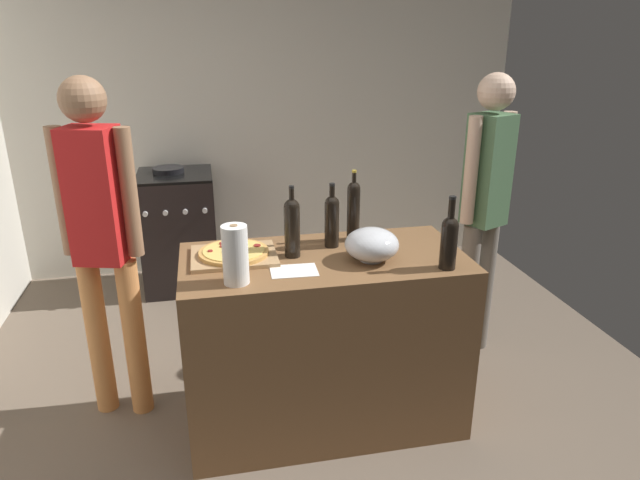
# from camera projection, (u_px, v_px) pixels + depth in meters

# --- Properties ---
(ground_plane) EXTENTS (4.34, 3.46, 0.02)m
(ground_plane) POSITION_uv_depth(u_px,v_px,m) (282.00, 346.00, 3.70)
(ground_plane) COLOR #6B5B4C
(kitchen_wall_rear) EXTENTS (4.34, 0.10, 2.60)m
(kitchen_wall_rear) POSITION_uv_depth(u_px,v_px,m) (253.00, 112.00, 4.61)
(kitchen_wall_rear) COLOR silver
(kitchen_wall_rear) RESTS_ON ground_plane
(counter) EXTENTS (1.36, 0.67, 0.91)m
(counter) POSITION_uv_depth(u_px,v_px,m) (324.00, 340.00, 2.86)
(counter) COLOR brown
(counter) RESTS_ON ground_plane
(cutting_board) EXTENTS (0.40, 0.32, 0.02)m
(cutting_board) POSITION_uv_depth(u_px,v_px,m) (234.00, 256.00, 2.69)
(cutting_board) COLOR tan
(cutting_board) RESTS_ON counter
(pizza) EXTENTS (0.33, 0.33, 0.03)m
(pizza) POSITION_uv_depth(u_px,v_px,m) (234.00, 252.00, 2.68)
(pizza) COLOR tan
(pizza) RESTS_ON cutting_board
(mixing_bowl) EXTENTS (0.25, 0.25, 0.16)m
(mixing_bowl) POSITION_uv_depth(u_px,v_px,m) (372.00, 245.00, 2.64)
(mixing_bowl) COLOR #B2B2B7
(mixing_bowl) RESTS_ON counter
(paper_towel_roll) EXTENTS (0.11, 0.11, 0.26)m
(paper_towel_roll) POSITION_uv_depth(u_px,v_px,m) (235.00, 255.00, 2.38)
(paper_towel_roll) COLOR white
(paper_towel_roll) RESTS_ON counter
(wine_bottle_clear) EXTENTS (0.07, 0.07, 0.37)m
(wine_bottle_clear) POSITION_uv_depth(u_px,v_px,m) (353.00, 209.00, 2.87)
(wine_bottle_clear) COLOR black
(wine_bottle_clear) RESTS_ON counter
(wine_bottle_amber) EXTENTS (0.08, 0.08, 0.34)m
(wine_bottle_amber) POSITION_uv_depth(u_px,v_px,m) (449.00, 239.00, 2.53)
(wine_bottle_amber) COLOR black
(wine_bottle_amber) RESTS_ON counter
(wine_bottle_green) EXTENTS (0.07, 0.07, 0.32)m
(wine_bottle_green) POSITION_uv_depth(u_px,v_px,m) (332.00, 219.00, 2.79)
(wine_bottle_green) COLOR black
(wine_bottle_green) RESTS_ON counter
(wine_bottle_dark) EXTENTS (0.07, 0.07, 0.35)m
(wine_bottle_dark) POSITION_uv_depth(u_px,v_px,m) (292.00, 225.00, 2.66)
(wine_bottle_dark) COLOR black
(wine_bottle_dark) RESTS_ON counter
(recipe_sheet) EXTENTS (0.22, 0.16, 0.00)m
(recipe_sheet) POSITION_uv_depth(u_px,v_px,m) (294.00, 271.00, 2.54)
(recipe_sheet) COLOR white
(recipe_sheet) RESTS_ON counter
(stove) EXTENTS (0.55, 0.58, 0.96)m
(stove) POSITION_uv_depth(u_px,v_px,m) (179.00, 231.00, 4.41)
(stove) COLOR black
(stove) RESTS_ON ground_plane
(person_in_stripes) EXTENTS (0.39, 0.25, 1.74)m
(person_in_stripes) POSITION_uv_depth(u_px,v_px,m) (101.00, 231.00, 2.73)
(person_in_stripes) COLOR #D88C4C
(person_in_stripes) RESTS_ON ground_plane
(person_in_red) EXTENTS (0.35, 0.27, 1.71)m
(person_in_red) POSITION_uv_depth(u_px,v_px,m) (485.00, 201.00, 3.31)
(person_in_red) COLOR slate
(person_in_red) RESTS_ON ground_plane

